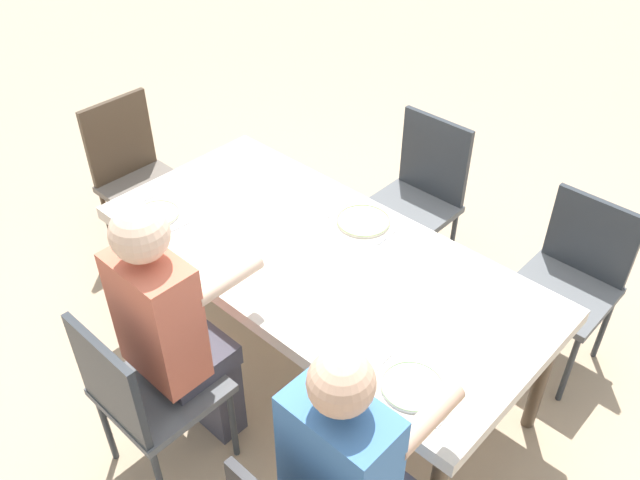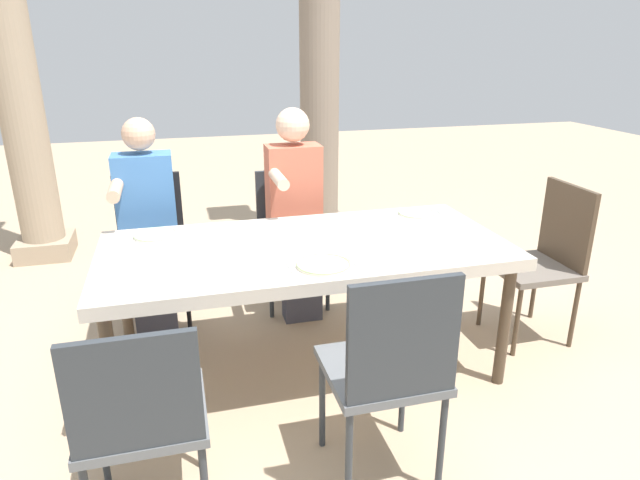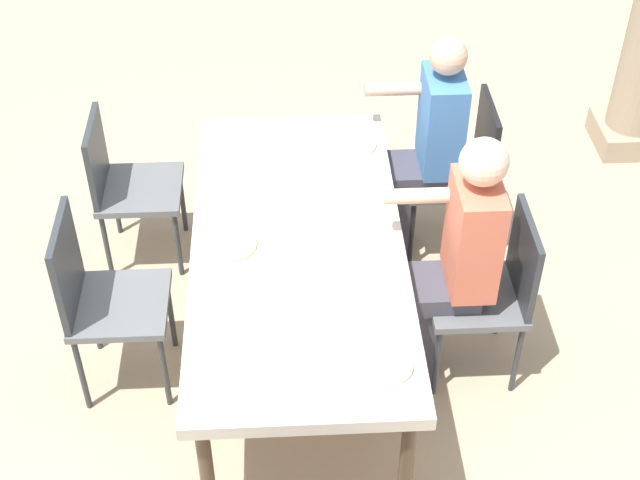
{
  "view_description": "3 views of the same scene",
  "coord_description": "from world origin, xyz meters",
  "px_view_note": "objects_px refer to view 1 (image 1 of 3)",
  "views": [
    {
      "loc": [
        -1.54,
        1.64,
        2.59
      ],
      "look_at": [
        -0.01,
        0.01,
        0.82
      ],
      "focal_mm": 37.23,
      "sensor_mm": 36.0,
      "label": 1
    },
    {
      "loc": [
        -0.61,
        -2.58,
        1.72
      ],
      "look_at": [
        0.06,
        -0.07,
        0.77
      ],
      "focal_mm": 30.98,
      "sensor_mm": 36.0,
      "label": 2
    },
    {
      "loc": [
        3.13,
        -0.06,
        3.43
      ],
      "look_at": [
        0.06,
        0.1,
        0.79
      ],
      "focal_mm": 51.28,
      "sensor_mm": 36.0,
      "label": 3
    }
  ],
  "objects_px": {
    "plate_0": "(412,386)",
    "diner_woman_green": "(175,330)",
    "plate_2": "(156,214)",
    "chair_head_east": "(136,171)",
    "chair_mid_north": "(143,391)",
    "diner_man_white": "(352,477)",
    "dining_table": "(320,264)",
    "plate_1": "(363,221)",
    "chair_west_south": "(572,275)",
    "chair_mid_south": "(419,193)"
  },
  "relations": [
    {
      "from": "plate_0",
      "to": "diner_woman_green",
      "type": "bearing_deg",
      "value": 24.75
    },
    {
      "from": "diner_woman_green",
      "to": "plate_2",
      "type": "bearing_deg",
      "value": -30.8
    },
    {
      "from": "chair_head_east",
      "to": "plate_0",
      "type": "bearing_deg",
      "value": 171.77
    },
    {
      "from": "chair_mid_north",
      "to": "diner_woman_green",
      "type": "xyz_separation_m",
      "value": [
        -0.0,
        -0.19,
        0.2
      ]
    },
    {
      "from": "diner_man_white",
      "to": "plate_2",
      "type": "relative_size",
      "value": 5.98
    },
    {
      "from": "chair_head_east",
      "to": "dining_table",
      "type": "bearing_deg",
      "value": 180.0
    },
    {
      "from": "plate_1",
      "to": "chair_mid_north",
      "type": "bearing_deg",
      "value": 85.34
    },
    {
      "from": "chair_head_east",
      "to": "plate_2",
      "type": "height_order",
      "value": "chair_head_east"
    },
    {
      "from": "chair_head_east",
      "to": "plate_1",
      "type": "relative_size",
      "value": 3.73
    },
    {
      "from": "chair_mid_north",
      "to": "diner_woman_green",
      "type": "relative_size",
      "value": 0.67
    },
    {
      "from": "dining_table",
      "to": "chair_west_south",
      "type": "xyz_separation_m",
      "value": [
        -0.8,
        -0.9,
        -0.16
      ]
    },
    {
      "from": "diner_woman_green",
      "to": "plate_2",
      "type": "height_order",
      "value": "diner_woman_green"
    },
    {
      "from": "chair_west_south",
      "to": "plate_0",
      "type": "height_order",
      "value": "chair_west_south"
    },
    {
      "from": "chair_west_south",
      "to": "diner_woman_green",
      "type": "xyz_separation_m",
      "value": [
        0.91,
        1.61,
        0.2
      ]
    },
    {
      "from": "plate_2",
      "to": "chair_mid_north",
      "type": "bearing_deg",
      "value": 138.35
    },
    {
      "from": "plate_0",
      "to": "chair_mid_south",
      "type": "bearing_deg",
      "value": -55.07
    },
    {
      "from": "chair_mid_north",
      "to": "chair_mid_south",
      "type": "height_order",
      "value": "chair_mid_south"
    },
    {
      "from": "diner_woman_green",
      "to": "plate_0",
      "type": "xyz_separation_m",
      "value": [
        -0.85,
        -0.39,
        0.03
      ]
    },
    {
      "from": "plate_1",
      "to": "plate_2",
      "type": "distance_m",
      "value": 0.98
    },
    {
      "from": "plate_2",
      "to": "diner_man_white",
      "type": "bearing_deg",
      "value": 166.08
    },
    {
      "from": "plate_0",
      "to": "plate_1",
      "type": "distance_m",
      "value": 0.98
    },
    {
      "from": "dining_table",
      "to": "diner_woman_green",
      "type": "distance_m",
      "value": 0.72
    },
    {
      "from": "chair_mid_north",
      "to": "chair_mid_south",
      "type": "distance_m",
      "value": 1.81
    },
    {
      "from": "chair_mid_north",
      "to": "diner_man_white",
      "type": "xyz_separation_m",
      "value": [
        -0.91,
        -0.19,
        0.18
      ]
    },
    {
      "from": "diner_man_white",
      "to": "plate_0",
      "type": "bearing_deg",
      "value": -81.56
    },
    {
      "from": "chair_mid_south",
      "to": "plate_2",
      "type": "relative_size",
      "value": 4.41
    },
    {
      "from": "diner_man_white",
      "to": "plate_1",
      "type": "height_order",
      "value": "diner_man_white"
    },
    {
      "from": "chair_head_east",
      "to": "diner_woman_green",
      "type": "relative_size",
      "value": 0.71
    },
    {
      "from": "chair_mid_north",
      "to": "chair_head_east",
      "type": "distance_m",
      "value": 1.62
    },
    {
      "from": "dining_table",
      "to": "chair_mid_south",
      "type": "height_order",
      "value": "chair_mid_south"
    },
    {
      "from": "chair_head_east",
      "to": "plate_1",
      "type": "xyz_separation_m",
      "value": [
        -1.45,
        -0.31,
        0.21
      ]
    },
    {
      "from": "chair_mid_north",
      "to": "chair_head_east",
      "type": "height_order",
      "value": "chair_head_east"
    },
    {
      "from": "dining_table",
      "to": "chair_head_east",
      "type": "distance_m",
      "value": 1.46
    },
    {
      "from": "plate_1",
      "to": "chair_head_east",
      "type": "bearing_deg",
      "value": 12.07
    },
    {
      "from": "diner_man_white",
      "to": "plate_1",
      "type": "xyz_separation_m",
      "value": [
        0.81,
        -1.02,
        0.05
      ]
    },
    {
      "from": "dining_table",
      "to": "chair_mid_north",
      "type": "xyz_separation_m",
      "value": [
        0.11,
        0.9,
        -0.16
      ]
    },
    {
      "from": "chair_west_south",
      "to": "plate_2",
      "type": "height_order",
      "value": "chair_west_south"
    },
    {
      "from": "chair_mid_south",
      "to": "plate_2",
      "type": "distance_m",
      "value": 1.4
    },
    {
      "from": "chair_mid_south",
      "to": "diner_woman_green",
      "type": "relative_size",
      "value": 0.72
    },
    {
      "from": "dining_table",
      "to": "chair_mid_south",
      "type": "bearing_deg",
      "value": -83.1
    },
    {
      "from": "diner_woman_green",
      "to": "plate_0",
      "type": "distance_m",
      "value": 0.94
    },
    {
      "from": "chair_west_south",
      "to": "diner_man_white",
      "type": "xyz_separation_m",
      "value": [
        -0.0,
        1.61,
        0.18
      ]
    },
    {
      "from": "diner_woman_green",
      "to": "plate_2",
      "type": "xyz_separation_m",
      "value": [
        0.66,
        -0.39,
        0.03
      ]
    },
    {
      "from": "chair_mid_north",
      "to": "plate_1",
      "type": "relative_size",
      "value": 3.54
    },
    {
      "from": "chair_head_east",
      "to": "diner_woman_green",
      "type": "height_order",
      "value": "diner_woman_green"
    },
    {
      "from": "chair_head_east",
      "to": "plate_0",
      "type": "relative_size",
      "value": 4.14
    },
    {
      "from": "chair_west_south",
      "to": "chair_mid_north",
      "type": "bearing_deg",
      "value": 63.21
    },
    {
      "from": "diner_man_white",
      "to": "chair_mid_north",
      "type": "bearing_deg",
      "value": 11.96
    },
    {
      "from": "diner_man_white",
      "to": "dining_table",
      "type": "bearing_deg",
      "value": -41.41
    },
    {
      "from": "chair_west_south",
      "to": "plate_2",
      "type": "bearing_deg",
      "value": 37.98
    }
  ]
}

